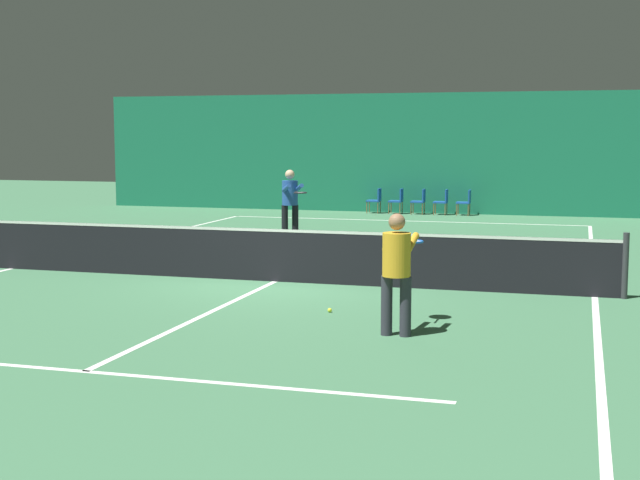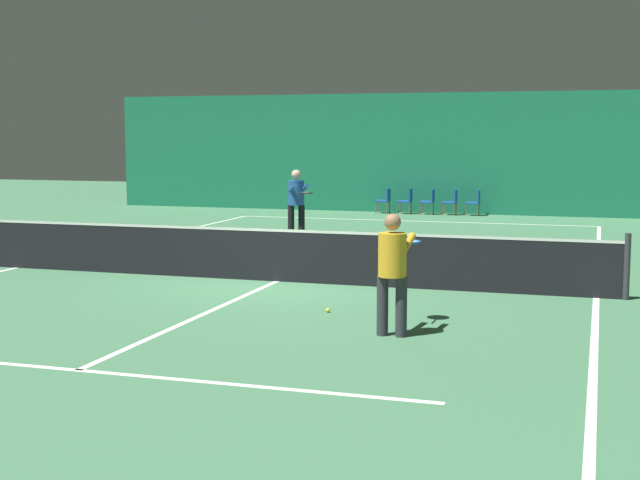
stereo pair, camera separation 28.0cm
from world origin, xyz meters
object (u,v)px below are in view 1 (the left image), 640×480
object	(u,v)px
courtside_chair_0	(376,199)
tennis_ball	(330,310)
courtside_chair_4	(466,201)
courtside_chair_3	(443,200)
player_near	(397,264)
tennis_net	(275,253)
courtside_chair_2	(420,200)
courtside_chair_1	(398,199)
player_far	(290,199)

from	to	relation	value
courtside_chair_0	tennis_ball	bearing A→B (deg)	10.57
courtside_chair_0	courtside_chair_4	bearing A→B (deg)	90.00
courtside_chair_3	player_near	bearing A→B (deg)	6.73
tennis_net	courtside_chair_2	distance (m)	14.33
courtside_chair_1	courtside_chair_3	bearing A→B (deg)	90.00
tennis_net	courtside_chair_3	world-z (taller)	tennis_net
courtside_chair_4	courtside_chair_1	bearing A→B (deg)	-90.00
tennis_net	courtside_chair_1	distance (m)	14.35
courtside_chair_0	courtside_chair_3	bearing A→B (deg)	90.00
courtside_chair_3	tennis_ball	distance (m)	16.78
player_far	courtside_chair_3	size ratio (longest dim) A/B	2.08
courtside_chair_3	player_far	bearing A→B (deg)	-18.57
player_near	courtside_chair_1	distance (m)	18.31
tennis_net	courtside_chair_3	xyz separation A→B (m)	(0.84, 14.33, -0.03)
player_near	courtside_chair_3	xyz separation A→B (m)	(-2.12, 17.95, -0.45)
tennis_net	courtside_chair_2	xyz separation A→B (m)	(0.09, 14.33, -0.03)
player_near	courtside_chair_3	size ratio (longest dim) A/B	1.92
tennis_net	courtside_chair_4	world-z (taller)	tennis_net
tennis_net	courtside_chair_3	bearing A→B (deg)	86.64
player_far	courtside_chair_1	world-z (taller)	player_far
tennis_net	courtside_chair_0	bearing A→B (deg)	95.66
player_far	courtside_chair_4	size ratio (longest dim) A/B	2.08
player_far	courtside_chair_0	distance (m)	7.97
courtside_chair_3	tennis_ball	world-z (taller)	courtside_chair_3
player_far	courtside_chair_2	distance (m)	8.18
tennis_net	courtside_chair_4	bearing A→B (deg)	83.65
courtside_chair_1	courtside_chair_2	size ratio (longest dim) A/B	1.00
tennis_ball	courtside_chair_3	bearing A→B (deg)	92.96
player_far	courtside_chair_2	size ratio (longest dim) A/B	2.08
courtside_chair_0	courtside_chair_2	distance (m)	1.51
courtside_chair_0	courtside_chair_2	xyz separation A→B (m)	(1.51, 0.00, 0.00)
courtside_chair_1	courtside_chair_0	bearing A→B (deg)	-90.00
tennis_ball	courtside_chair_2	bearing A→B (deg)	95.52
player_far	tennis_ball	xyz separation A→B (m)	(3.53, -8.81, -0.99)
courtside_chair_2	courtside_chair_4	bearing A→B (deg)	90.00
player_near	courtside_chair_2	xyz separation A→B (m)	(-2.87, 17.95, -0.45)
courtside_chair_0	courtside_chair_1	distance (m)	0.75
tennis_net	courtside_chair_1	xyz separation A→B (m)	(-0.67, 14.33, -0.03)
player_far	tennis_ball	bearing A→B (deg)	-10.89
courtside_chair_4	tennis_ball	xyz separation A→B (m)	(0.11, -16.75, -0.45)
player_far	tennis_ball	size ratio (longest dim) A/B	26.51
courtside_chair_2	tennis_ball	size ratio (longest dim) A/B	12.73
courtside_chair_3	courtside_chair_4	distance (m)	0.75
courtside_chair_3	courtside_chair_4	world-z (taller)	same
player_near	courtside_chair_0	world-z (taller)	player_near
player_far	tennis_net	bearing A→B (deg)	-16.79
courtside_chair_0	courtside_chair_2	bearing A→B (deg)	90.00
courtside_chair_2	courtside_chair_1	bearing A→B (deg)	-90.00
player_far	courtside_chair_3	xyz separation A→B (m)	(2.67, 7.94, -0.53)
player_near	courtside_chair_2	world-z (taller)	player_near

